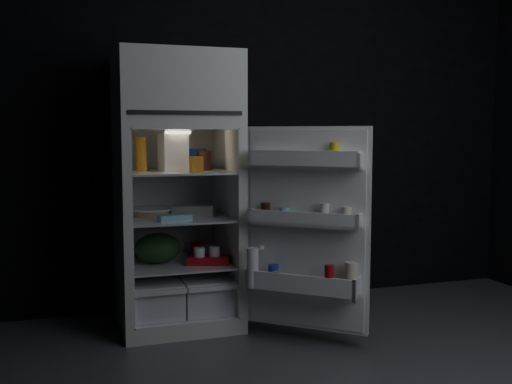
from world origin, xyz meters
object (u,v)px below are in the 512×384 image
object	(u,v)px
fridge_door	(306,230)
refrigerator	(176,181)
milk_jug	(173,152)
yogurt_tray	(208,260)
egg_carton	(193,211)

from	to	relation	value
fridge_door	refrigerator	bearing A→B (deg)	136.75
refrigerator	fridge_door	world-z (taller)	refrigerator
milk_jug	yogurt_tray	xyz separation A→B (m)	(0.20, -0.12, -0.69)
milk_jug	fridge_door	bearing A→B (deg)	-47.44
yogurt_tray	egg_carton	bearing A→B (deg)	142.80
refrigerator	yogurt_tray	distance (m)	0.56
egg_carton	yogurt_tray	bearing A→B (deg)	-38.20
fridge_door	egg_carton	bearing A→B (deg)	134.53
milk_jug	yogurt_tray	bearing A→B (deg)	-38.69
refrigerator	fridge_door	distance (m)	0.95
refrigerator	yogurt_tray	bearing A→B (deg)	-42.79
refrigerator	egg_carton	xyz separation A→B (m)	(0.10, -0.05, -0.19)
milk_jug	egg_carton	bearing A→B (deg)	-12.18
refrigerator	milk_jug	size ratio (longest dim) A/B	7.42
refrigerator	fridge_door	xyz separation A→B (m)	(0.66, -0.62, -0.26)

